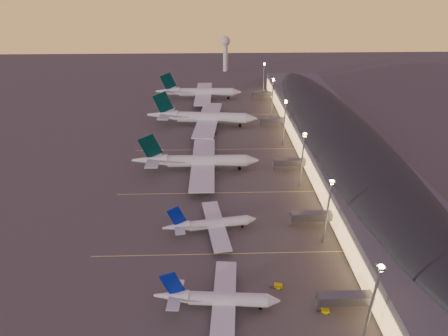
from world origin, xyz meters
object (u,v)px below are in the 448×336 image
(baggage_tug_a, at_px, (324,311))
(baggage_tug_b, at_px, (277,286))
(airliner_narrow_north, at_px, (210,224))
(airliner_wide_mid, at_px, (202,117))
(airliner_narrow_south, at_px, (217,299))
(airliner_wide_far, at_px, (199,92))
(airliner_wide_near, at_px, (196,161))
(radar_tower, at_px, (225,48))

(baggage_tug_a, relative_size, baggage_tug_b, 0.87)
(airliner_narrow_north, distance_m, airliner_wide_mid, 107.60)
(airliner_narrow_south, bearing_deg, airliner_wide_far, 97.54)
(airliner_narrow_south, xyz_separation_m, airliner_wide_near, (-8.95, 84.24, 1.68))
(baggage_tug_a, bearing_deg, airliner_wide_mid, 110.86)
(baggage_tug_a, xyz_separation_m, baggage_tug_b, (-12.01, 9.92, 0.06))
(radar_tower, distance_m, baggage_tug_b, 281.68)
(airliner_wide_far, xyz_separation_m, baggage_tug_b, (29.35, -191.36, -4.79))
(airliner_narrow_north, relative_size, airliner_wide_far, 0.55)
(airliner_narrow_north, relative_size, baggage_tug_a, 10.08)
(airliner_narrow_south, relative_size, baggage_tug_b, 9.05)
(airliner_narrow_north, bearing_deg, airliner_wide_near, 89.34)
(airliner_wide_near, distance_m, airliner_wide_far, 114.35)
(airliner_narrow_north, distance_m, baggage_tug_a, 50.37)
(airliner_narrow_north, bearing_deg, airliner_wide_mid, 83.93)
(baggage_tug_b, bearing_deg, baggage_tug_a, -29.61)
(airliner_wide_near, xyz_separation_m, baggage_tug_a, (39.35, -86.94, -4.57))
(airliner_wide_near, height_order, airliner_wide_far, airliner_wide_far)
(airliner_wide_near, bearing_deg, airliner_wide_mid, 88.92)
(airliner_wide_near, height_order, radar_tower, radar_tower)
(airliner_wide_mid, xyz_separation_m, baggage_tug_a, (37.67, -145.98, -5.19))
(airliner_wide_mid, distance_m, baggage_tug_a, 150.85)
(radar_tower, bearing_deg, baggage_tug_b, -88.74)
(airliner_narrow_north, height_order, baggage_tug_a, airliner_narrow_north)
(airliner_wide_near, relative_size, airliner_wide_far, 0.95)
(airliner_narrow_south, distance_m, airliner_narrow_north, 35.89)
(airliner_narrow_south, xyz_separation_m, airliner_narrow_north, (-1.92, 35.84, -0.10))
(airliner_wide_far, bearing_deg, radar_tower, 76.72)
(airliner_narrow_south, height_order, airliner_narrow_north, airliner_narrow_south)
(airliner_narrow_south, bearing_deg, airliner_wide_near, 100.44)
(airliner_narrow_north, xyz_separation_m, radar_tower, (14.16, 252.18, 18.62))
(airliner_wide_mid, xyz_separation_m, airliner_wide_far, (-3.69, 55.30, -0.34))
(radar_tower, xyz_separation_m, baggage_tug_b, (6.15, -280.80, -21.36))
(airliner_narrow_south, height_order, baggage_tug_a, airliner_narrow_south)
(airliner_wide_near, xyz_separation_m, baggage_tug_b, (27.35, -77.02, -4.51))
(airliner_wide_far, bearing_deg, airliner_wide_mid, -84.93)
(airliner_wide_mid, distance_m, radar_tower, 146.94)
(airliner_narrow_south, bearing_deg, airliner_narrow_north, 97.44)
(airliner_wide_far, height_order, radar_tower, radar_tower)
(airliner_wide_far, bearing_deg, airliner_narrow_south, -85.59)
(airliner_wide_near, height_order, baggage_tug_b, airliner_wide_near)
(airliner_wide_near, distance_m, baggage_tug_a, 95.54)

